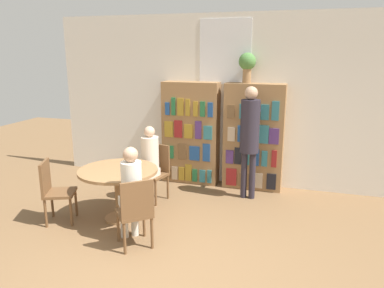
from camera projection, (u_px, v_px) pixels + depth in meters
name	position (u px, v px, depth m)	size (l,w,h in m)	color
ground_plane	(157.00, 278.00, 4.00)	(16.00, 16.00, 0.00)	brown
wall_back	(224.00, 101.00, 6.66)	(6.40, 0.07, 3.00)	silver
bookshelf_left	(191.00, 133.00, 6.78)	(1.02, 0.34, 1.84)	olive
bookshelf_right	(254.00, 137.00, 6.46)	(1.02, 0.34, 1.84)	olive
flower_vase	(247.00, 64.00, 6.20)	(0.29, 0.29, 0.50)	#997047
reading_table	(118.00, 179.00, 5.28)	(1.11, 1.11, 0.75)	olive
chair_near_camera	(54.00, 188.00, 5.22)	(0.52, 0.52, 0.90)	brown
chair_left_side	(156.00, 169.00, 6.05)	(0.48, 0.48, 0.90)	brown
chair_far_side	(136.00, 210.00, 4.51)	(0.56, 0.56, 0.90)	brown
seated_reader_left	(149.00, 160.00, 5.85)	(0.34, 0.40, 1.24)	beige
seated_reader_right	(131.00, 189.00, 4.62)	(0.40, 0.41, 1.25)	silver
librarian_standing	(250.00, 131.00, 5.94)	(0.30, 0.57, 1.84)	#28232D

